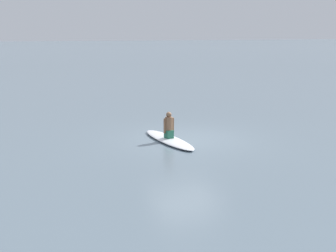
{
  "coord_description": "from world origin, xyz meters",
  "views": [
    {
      "loc": [
        7.0,
        14.03,
        3.7
      ],
      "look_at": [
        0.82,
        0.26,
        0.59
      ],
      "focal_mm": 48.5,
      "sensor_mm": 36.0,
      "label": 1
    }
  ],
  "objects": [
    {
      "name": "ground_plane",
      "position": [
        0.0,
        0.0,
        0.0
      ],
      "size": [
        400.0,
        400.0,
        0.0
      ],
      "primitive_type": "plane",
      "color": "slate"
    },
    {
      "name": "surfboard",
      "position": [
        0.69,
        0.04,
        0.06
      ],
      "size": [
        0.88,
        3.41,
        0.12
      ],
      "primitive_type": "ellipsoid",
      "rotation": [
        0.0,
        0.0,
        1.6
      ],
      "color": "white",
      "rests_on": "ground"
    },
    {
      "name": "person_paddler",
      "position": [
        0.69,
        0.04,
        0.53
      ],
      "size": [
        0.4,
        0.31,
        0.92
      ],
      "rotation": [
        0.0,
        0.0,
        1.6
      ],
      "color": "#26664C",
      "rests_on": "surfboard"
    }
  ]
}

